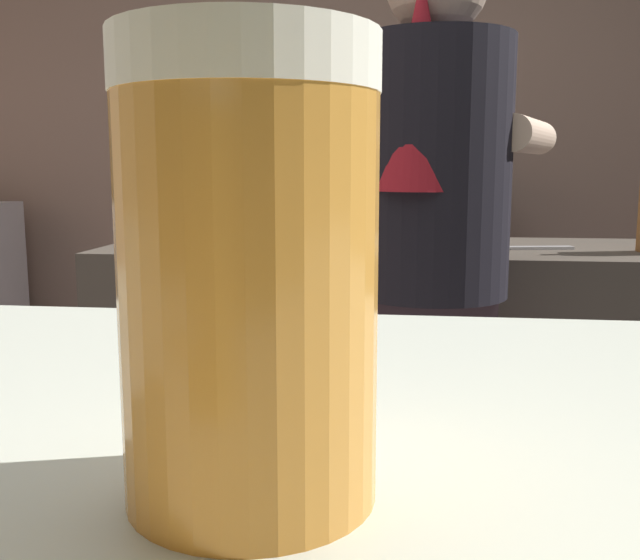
% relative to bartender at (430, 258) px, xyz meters
% --- Properties ---
extents(wall_back, '(5.20, 0.10, 2.70)m').
position_rel_bartender_xyz_m(wall_back, '(-0.21, 1.88, 0.40)').
color(wall_back, gray).
rests_on(wall_back, ground).
extents(prep_counter, '(2.10, 0.60, 0.93)m').
position_rel_bartender_xyz_m(prep_counter, '(0.14, 0.45, -0.49)').
color(prep_counter, '#473F36').
rests_on(prep_counter, ground).
extents(back_shelf, '(0.76, 0.36, 1.12)m').
position_rel_bartender_xyz_m(back_shelf, '(-0.07, 1.60, -0.39)').
color(back_shelf, '#3D353B').
rests_on(back_shelf, ground).
extents(bartender, '(0.50, 0.56, 1.65)m').
position_rel_bartender_xyz_m(bartender, '(0.00, 0.00, 0.00)').
color(bartender, '#37262E').
rests_on(bartender, ground).
extents(mixing_bowl, '(0.20, 0.20, 0.05)m').
position_rel_bartender_xyz_m(mixing_bowl, '(-0.16, 0.50, 0.01)').
color(mixing_bowl, '#CF482D').
rests_on(mixing_bowl, prep_counter).
extents(chefs_knife, '(0.24, 0.08, 0.01)m').
position_rel_bartender_xyz_m(chefs_knife, '(0.28, 0.40, -0.02)').
color(chefs_knife, silver).
rests_on(chefs_knife, prep_counter).
extents(pint_glass_near, '(0.08, 0.08, 0.15)m').
position_rel_bartender_xyz_m(pint_glass_near, '(-0.10, -1.39, 0.16)').
color(pint_glass_near, '#CC8633').
rests_on(pint_glass_near, bar_counter).
extents(bottle_hot_sauce, '(0.07, 0.07, 0.26)m').
position_rel_bartender_xyz_m(bottle_hot_sauce, '(-0.26, 1.69, 0.27)').
color(bottle_hot_sauce, black).
rests_on(bottle_hot_sauce, back_shelf).
extents(bottle_soy, '(0.05, 0.05, 0.22)m').
position_rel_bartender_xyz_m(bottle_soy, '(0.10, 1.64, 0.25)').
color(bottle_soy, black).
rests_on(bottle_soy, back_shelf).
extents(bottle_vinegar, '(0.05, 0.05, 0.20)m').
position_rel_bartender_xyz_m(bottle_vinegar, '(-0.15, 1.57, 0.25)').
color(bottle_vinegar, black).
rests_on(bottle_vinegar, back_shelf).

